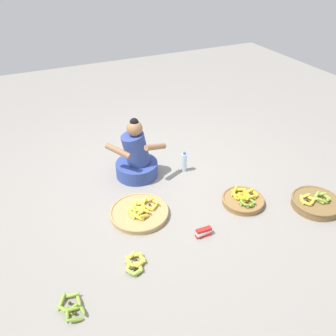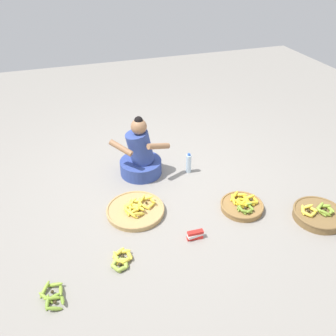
{
  "view_description": "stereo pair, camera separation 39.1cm",
  "coord_description": "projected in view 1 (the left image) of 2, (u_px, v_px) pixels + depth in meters",
  "views": [
    {
      "loc": [
        -1.38,
        -3.15,
        2.54
      ],
      "look_at": [
        0.0,
        -0.2,
        0.35
      ],
      "focal_mm": 37.44,
      "sensor_mm": 36.0,
      "label": 1
    },
    {
      "loc": [
        -1.01,
        -3.29,
        2.54
      ],
      "look_at": [
        0.0,
        -0.2,
        0.35
      ],
      "focal_mm": 37.44,
      "sensor_mm": 36.0,
      "label": 2
    }
  ],
  "objects": [
    {
      "name": "vendor_woman_front",
      "position": [
        136.0,
        158.0,
        4.28
      ],
      "size": [
        0.72,
        0.52,
        0.78
      ],
      "color": "#334793",
      "rests_on": "ground"
    },
    {
      "name": "loose_bananas_near_vendor",
      "position": [
        135.0,
        263.0,
        3.2
      ],
      "size": [
        0.25,
        0.29,
        0.08
      ],
      "color": "#9EB747",
      "rests_on": "ground"
    },
    {
      "name": "banana_basket_near_bicycle",
      "position": [
        316.0,
        202.0,
        3.88
      ],
      "size": [
        0.53,
        0.53,
        0.16
      ],
      "color": "brown",
      "rests_on": "ground"
    },
    {
      "name": "ground_plane",
      "position": [
        161.0,
        184.0,
        4.27
      ],
      "size": [
        10.0,
        10.0,
        0.0
      ],
      "primitive_type": "plane",
      "color": "gray"
    },
    {
      "name": "banana_basket_front_left",
      "position": [
        140.0,
        212.0,
        3.77
      ],
      "size": [
        0.63,
        0.63,
        0.13
      ],
      "color": "tan",
      "rests_on": "ground"
    },
    {
      "name": "banana_basket_mid_right",
      "position": [
        243.0,
        200.0,
        3.93
      ],
      "size": [
        0.47,
        0.47,
        0.15
      ],
      "color": "olive",
      "rests_on": "ground"
    },
    {
      "name": "water_bottle",
      "position": [
        184.0,
        162.0,
        4.43
      ],
      "size": [
        0.07,
        0.07,
        0.27
      ],
      "color": "silver",
      "rests_on": "ground"
    },
    {
      "name": "packet_carton_stack",
      "position": [
        204.0,
        232.0,
        3.51
      ],
      "size": [
        0.17,
        0.06,
        0.09
      ],
      "color": "red",
      "rests_on": "ground"
    },
    {
      "name": "loose_bananas_back_center",
      "position": [
        72.0,
        307.0,
        2.82
      ],
      "size": [
        0.22,
        0.31,
        0.08
      ],
      "color": "olive",
      "rests_on": "ground"
    }
  ]
}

